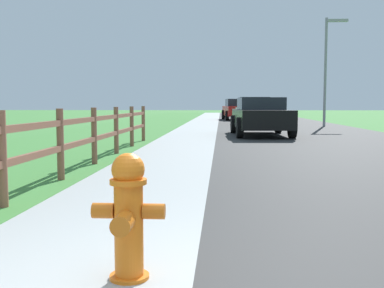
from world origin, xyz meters
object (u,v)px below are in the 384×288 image
(parked_car_red, at_px, (238,109))
(street_lamp, at_px, (328,61))
(fire_hydrant, at_px, (128,214))
(parked_car_beige, at_px, (254,111))
(parked_suv_black, at_px, (261,116))

(parked_car_red, relative_size, street_lamp, 0.87)
(fire_hydrant, xyz_separation_m, parked_car_beige, (2.50, 24.14, 0.34))
(parked_car_red, bearing_deg, parked_suv_black, -89.09)
(parked_suv_black, height_order, parked_car_beige, parked_car_beige)
(parked_car_beige, bearing_deg, parked_car_red, 95.01)
(fire_hydrant, xyz_separation_m, parked_car_red, (1.84, 31.71, 0.33))
(parked_car_red, bearing_deg, parked_car_beige, -84.99)
(fire_hydrant, distance_m, parked_car_beige, 24.28)
(parked_car_beige, bearing_deg, parked_suv_black, -92.36)
(parked_suv_black, relative_size, parked_car_beige, 1.08)
(parked_suv_black, xyz_separation_m, street_lamp, (4.12, 7.43, 2.70))
(parked_car_beige, relative_size, parked_car_red, 0.89)
(fire_hydrant, distance_m, parked_suv_black, 14.80)
(parked_suv_black, distance_m, street_lamp, 8.91)
(parked_car_beige, bearing_deg, fire_hydrant, -95.92)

